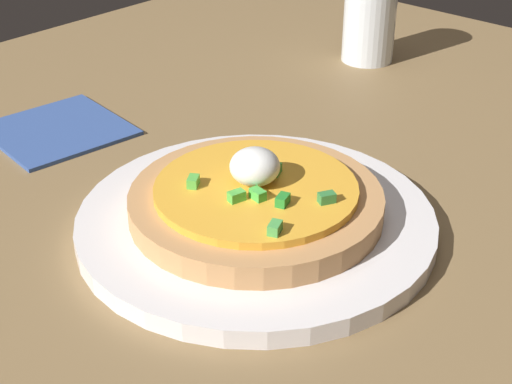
% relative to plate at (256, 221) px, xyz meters
% --- Properties ---
extents(dining_table, '(1.16, 0.90, 0.03)m').
position_rel_plate_xyz_m(dining_table, '(0.05, 0.11, -0.02)').
color(dining_table, olive).
rests_on(dining_table, ground).
extents(plate, '(0.29, 0.29, 0.02)m').
position_rel_plate_xyz_m(plate, '(0.00, 0.00, 0.00)').
color(plate, white).
rests_on(plate, dining_table).
extents(pizza, '(0.21, 0.21, 0.06)m').
position_rel_plate_xyz_m(pizza, '(0.00, 0.00, 0.02)').
color(pizza, tan).
rests_on(pizza, plate).
extents(cup_near, '(0.06, 0.06, 0.12)m').
position_rel_plate_xyz_m(cup_near, '(0.39, 0.16, 0.04)').
color(cup_near, silver).
rests_on(cup_near, dining_table).
extents(napkin, '(0.14, 0.14, 0.00)m').
position_rel_plate_xyz_m(napkin, '(-0.00, 0.28, -0.01)').
color(napkin, '#345092').
rests_on(napkin, dining_table).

